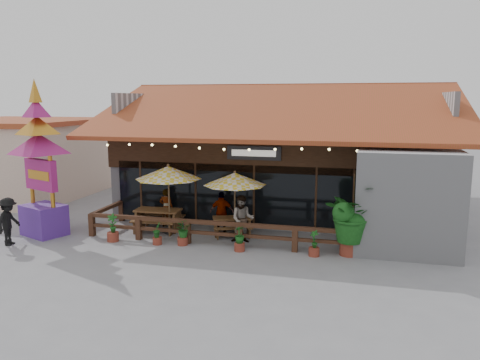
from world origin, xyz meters
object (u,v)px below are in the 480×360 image
(pedestrian, at_px, (9,221))
(tropical_plant, at_px, (351,215))
(umbrella_left, at_px, (168,173))
(umbrella_right, at_px, (235,179))
(thai_sign_tower, at_px, (39,148))
(picnic_table_left, at_px, (158,216))
(picnic_table_right, at_px, (232,223))

(pedestrian, bearing_deg, tropical_plant, -87.79)
(umbrella_left, height_order, umbrella_right, umbrella_left)
(thai_sign_tower, distance_m, pedestrian, 2.98)
(umbrella_left, bearing_deg, tropical_plant, -8.38)
(picnic_table_left, height_order, pedestrian, pedestrian)
(umbrella_right, height_order, pedestrian, umbrella_right)
(tropical_plant, relative_size, pedestrian, 1.38)
(umbrella_left, bearing_deg, picnic_table_left, 158.96)
(tropical_plant, height_order, pedestrian, tropical_plant)
(picnic_table_right, bearing_deg, umbrella_left, -173.20)
(umbrella_left, bearing_deg, pedestrian, -150.40)
(picnic_table_right, xyz_separation_m, tropical_plant, (4.55, -1.34, 0.91))
(picnic_table_right, relative_size, tropical_plant, 0.76)
(tropical_plant, bearing_deg, umbrella_left, 171.62)
(umbrella_right, relative_size, tropical_plant, 1.28)
(umbrella_left, xyz_separation_m, thai_sign_tower, (-4.72, -1.46, 1.02))
(umbrella_left, xyz_separation_m, picnic_table_left, (-0.59, 0.23, -1.85))
(umbrella_right, relative_size, pedestrian, 1.76)
(thai_sign_tower, xyz_separation_m, pedestrian, (-0.41, -1.45, -2.57))
(pedestrian, bearing_deg, umbrella_right, -75.07)
(picnic_table_right, bearing_deg, thai_sign_tower, -166.32)
(umbrella_left, relative_size, pedestrian, 1.84)
(umbrella_left, xyz_separation_m, umbrella_right, (2.68, 0.15, -0.17))
(umbrella_right, distance_m, picnic_table_right, 1.80)
(umbrella_left, distance_m, umbrella_right, 2.68)
(picnic_table_left, relative_size, tropical_plant, 0.78)
(umbrella_right, relative_size, picnic_table_left, 1.64)
(umbrella_right, bearing_deg, thai_sign_tower, -167.70)
(umbrella_right, height_order, tropical_plant, umbrella_right)
(umbrella_left, distance_m, picnic_table_left, 1.96)
(picnic_table_right, bearing_deg, umbrella_right, -44.77)
(picnic_table_right, height_order, thai_sign_tower, thai_sign_tower)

